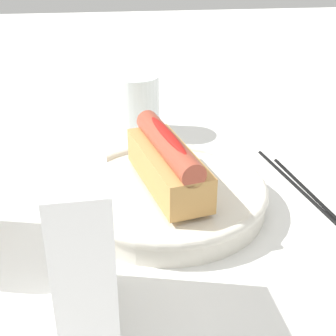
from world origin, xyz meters
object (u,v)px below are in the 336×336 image
at_px(chopstick_near, 301,189).
at_px(chopstick_far, 319,201).
at_px(water_glass, 137,107).
at_px(hotdog_front, 168,162).
at_px(serving_bowl, 168,195).
at_px(napkin_box, 83,248).

bearing_deg(chopstick_near, chopstick_far, -169.13).
xyz_separation_m(water_glass, chopstick_far, (-0.23, -0.20, -0.04)).
height_order(hotdog_front, chopstick_near, hotdog_front).
bearing_deg(serving_bowl, chopstick_far, -93.24).
bearing_deg(chopstick_far, serving_bowl, 77.30).
xyz_separation_m(water_glass, chopstick_near, (-0.20, -0.19, -0.04)).
distance_m(hotdog_front, napkin_box, 0.19).
height_order(water_glass, chopstick_far, water_glass).
distance_m(serving_bowl, chopstick_near, 0.17).
distance_m(serving_bowl, chopstick_far, 0.18).
height_order(napkin_box, chopstick_near, napkin_box).
distance_m(napkin_box, chopstick_far, 0.31).
bearing_deg(napkin_box, chopstick_far, -62.26).
relative_size(serving_bowl, water_glass, 2.50).
relative_size(serving_bowl, chopstick_far, 1.02).
bearing_deg(serving_bowl, chopstick_near, -83.07).
relative_size(hotdog_front, water_glass, 1.75).
bearing_deg(water_glass, chopstick_near, -136.40).
xyz_separation_m(hotdog_front, chopstick_far, (-0.01, -0.18, -0.06)).
distance_m(water_glass, napkin_box, 0.39).
bearing_deg(water_glass, serving_bowl, -173.97).
bearing_deg(serving_bowl, hotdog_front, -90.00).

